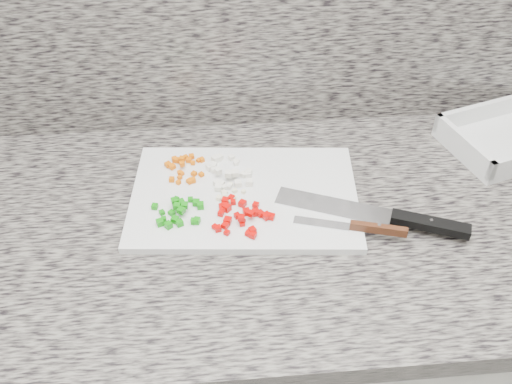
{
  "coord_description": "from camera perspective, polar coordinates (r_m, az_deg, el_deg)",
  "views": [
    {
      "loc": [
        -0.1,
        0.71,
        1.62
      ],
      "look_at": [
        -0.03,
        1.47,
        0.93
      ],
      "focal_mm": 40.0,
      "sensor_mm": 36.0,
      "label": 1
    }
  ],
  "objects": [
    {
      "name": "carrot_pile",
      "position": [
        1.11,
        -7.24,
        2.51
      ],
      "size": [
        0.08,
        0.09,
        0.02
      ],
      "color": "#D95E04",
      "rests_on": "cutting_board"
    },
    {
      "name": "cabinet",
      "position": [
        1.4,
        1.59,
        -16.22
      ],
      "size": [
        3.92,
        0.62,
        0.86
      ],
      "primitive_type": "cube",
      "color": "white",
      "rests_on": "ground"
    },
    {
      "name": "onion_pile",
      "position": [
        1.09,
        -2.87,
        1.92
      ],
      "size": [
        0.09,
        0.11,
        0.02
      ],
      "color": "silver",
      "rests_on": "cutting_board"
    },
    {
      "name": "cutting_board",
      "position": [
        1.06,
        -1.17,
        -0.43
      ],
      "size": [
        0.44,
        0.32,
        0.01
      ],
      "primitive_type": "cube",
      "rotation": [
        0.0,
        0.0,
        -0.09
      ],
      "color": "silver",
      "rests_on": "countertop"
    },
    {
      "name": "tray",
      "position": [
        1.29,
        24.01,
        4.95
      ],
      "size": [
        0.29,
        0.25,
        0.05
      ],
      "rotation": [
        0.0,
        0.0,
        0.3
      ],
      "color": "silver",
      "rests_on": "countertop"
    },
    {
      "name": "chef_knife",
      "position": [
        1.03,
        13.81,
        -2.52
      ],
      "size": [
        0.33,
        0.16,
        0.02
      ],
      "rotation": [
        0.0,
        0.0,
        -0.39
      ],
      "color": "silver",
      "rests_on": "cutting_board"
    },
    {
      "name": "red_pepper_pile",
      "position": [
        1.01,
        -1.62,
        -2.3
      ],
      "size": [
        0.11,
        0.11,
        0.02
      ],
      "color": "#BF0502",
      "rests_on": "cutting_board"
    },
    {
      "name": "garlic_pile",
      "position": [
        1.05,
        -2.78,
        -0.24
      ],
      "size": [
        0.06,
        0.06,
        0.01
      ],
      "color": "beige",
      "rests_on": "cutting_board"
    },
    {
      "name": "paring_knife",
      "position": [
        1.0,
        10.73,
        -3.5
      ],
      "size": [
        0.19,
        0.07,
        0.02
      ],
      "rotation": [
        0.0,
        0.0,
        -0.28
      ],
      "color": "silver",
      "rests_on": "cutting_board"
    },
    {
      "name": "green_pepper_pile",
      "position": [
        1.02,
        -7.64,
        -1.99
      ],
      "size": [
        0.09,
        0.08,
        0.02
      ],
      "color": "#0F7D0B",
      "rests_on": "cutting_board"
    },
    {
      "name": "countertop",
      "position": [
        1.05,
        2.04,
        -3.12
      ],
      "size": [
        3.96,
        0.64,
        0.04
      ],
      "primitive_type": "cube",
      "color": "slate",
      "rests_on": "cabinet"
    }
  ]
}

